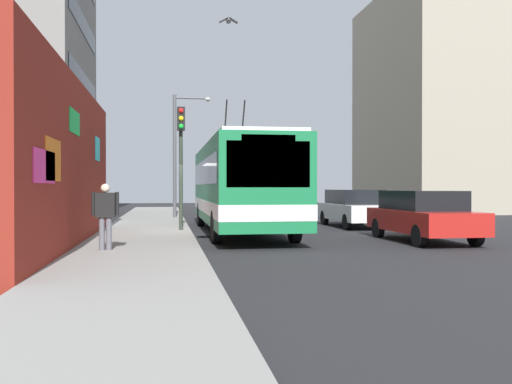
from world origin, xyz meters
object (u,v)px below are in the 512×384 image
object	(u,v)px
parked_car_white	(354,207)
city_bus	(240,183)
street_lamp	(179,146)
traffic_light	(181,147)
pedestrian_near_wall	(105,211)
parked_car_red	(423,215)

from	to	relation	value
parked_car_white	city_bus	bearing A→B (deg)	113.96
street_lamp	traffic_light	bearing A→B (deg)	179.15
pedestrian_near_wall	street_lamp	world-z (taller)	street_lamp
pedestrian_near_wall	traffic_light	xyz separation A→B (m)	(6.17, -1.99, 2.01)
city_bus	parked_car_white	distance (m)	5.78
parked_car_white	parked_car_red	bearing A→B (deg)	-180.00
city_bus	traffic_light	distance (m)	2.51
traffic_light	street_lamp	world-z (taller)	street_lamp
parked_car_red	pedestrian_near_wall	world-z (taller)	pedestrian_near_wall
city_bus	street_lamp	size ratio (longest dim) A/B	1.92
parked_car_red	street_lamp	bearing A→B (deg)	30.06
parked_car_white	pedestrian_near_wall	world-z (taller)	pedestrian_near_wall
traffic_light	street_lamp	xyz separation A→B (m)	(8.60, -0.13, 0.65)
parked_car_white	traffic_light	size ratio (longest dim) A/B	1.10
pedestrian_near_wall	traffic_light	world-z (taller)	traffic_light
pedestrian_near_wall	parked_car_white	bearing A→B (deg)	-46.92
street_lamp	parked_car_white	bearing A→B (deg)	-129.89
city_bus	pedestrian_near_wall	size ratio (longest dim) A/B	7.38
city_bus	street_lamp	distance (m)	8.80
city_bus	street_lamp	bearing A→B (deg)	13.62
pedestrian_near_wall	traffic_light	bearing A→B (deg)	-17.89
street_lamp	city_bus	bearing A→B (deg)	-166.38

